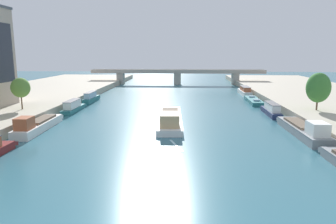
{
  "coord_description": "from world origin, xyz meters",
  "views": [
    {
      "loc": [
        3.07,
        -21.14,
        12.89
      ],
      "look_at": [
        0.0,
        36.26,
        2.04
      ],
      "focal_mm": 33.57,
      "sensor_mm": 36.0,
      "label": 1
    }
  ],
  "objects": [
    {
      "name": "moored_boat_left_second",
      "position": [
        -21.62,
        29.06,
        0.99
      ],
      "size": [
        3.4,
        15.56,
        3.19
      ],
      "color": "silver",
      "rests_on": "ground"
    },
    {
      "name": "wake_behind_barge",
      "position": [
        0.14,
        21.46,
        0.01
      ],
      "size": [
        5.59,
        6.01,
        0.03
      ],
      "color": "#A5D1DB",
      "rests_on": "ground"
    },
    {
      "name": "moored_boat_right_downstream",
      "position": [
        21.2,
        61.65,
        0.53
      ],
      "size": [
        3.37,
        14.49,
        2.11
      ],
      "color": "#23666B",
      "rests_on": "ground"
    },
    {
      "name": "moored_boat_left_gap_after",
      "position": [
        -21.72,
        60.02,
        1.16
      ],
      "size": [
        1.87,
        11.18,
        2.79
      ],
      "color": "#23666B",
      "rests_on": "ground"
    },
    {
      "name": "barge_midriver",
      "position": [
        0.38,
        35.77,
        0.91
      ],
      "size": [
        5.25,
        23.42,
        3.11
      ],
      "color": "silver",
      "rests_on": "ground"
    },
    {
      "name": "bridge_far",
      "position": [
        0.0,
        109.35,
        4.02
      ],
      "size": [
        71.54,
        4.4,
        6.14
      ],
      "color": "#9E998E",
      "rests_on": "ground"
    },
    {
      "name": "moored_boat_right_lone",
      "position": [
        21.92,
        28.07,
        1.0
      ],
      "size": [
        3.36,
        16.98,
        3.25
      ],
      "color": "gray",
      "rests_on": "ground"
    },
    {
      "name": "moored_boat_right_end",
      "position": [
        21.33,
        44.89,
        1.1
      ],
      "size": [
        2.31,
        11.73,
        2.64
      ],
      "color": "#1E284C",
      "rests_on": "ground"
    },
    {
      "name": "moored_boat_left_upstream",
      "position": [
        -21.65,
        46.29,
        1.11
      ],
      "size": [
        2.31,
        11.54,
        2.66
      ],
      "color": "#23666B",
      "rests_on": "ground"
    },
    {
      "name": "moored_boat_right_near",
      "position": [
        21.8,
        77.36,
        1.13
      ],
      "size": [
        2.55,
        12.63,
        2.7
      ],
      "color": "silver",
      "rests_on": "ground"
    },
    {
      "name": "tree_right_past_mid",
      "position": [
        28.98,
        40.98,
        6.24
      ],
      "size": [
        4.56,
        4.56,
        7.33
      ],
      "color": "brown",
      "rests_on": "quay_right"
    },
    {
      "name": "tree_left_third",
      "position": [
        -29.39,
        39.06,
        6.11
      ],
      "size": [
        3.68,
        3.68,
        6.25
      ],
      "color": "brown",
      "rests_on": "quay_left"
    },
    {
      "name": "quay_left",
      "position": [
        -41.77,
        55.0,
        0.91
      ],
      "size": [
        36.0,
        170.0,
        1.82
      ],
      "primitive_type": "cube",
      "color": "#B2A893",
      "rests_on": "ground"
    }
  ]
}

